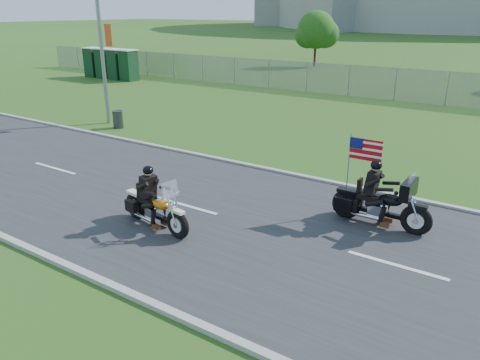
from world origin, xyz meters
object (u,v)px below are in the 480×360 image
Objects in this scene: porta_toilet_a at (129,66)px; porta_toilet_b at (116,65)px; porta_toilet_d at (93,63)px; trash_can at (118,120)px; streetlight at (101,2)px; motorcycle_lead at (155,209)px; porta_toilet_c at (105,64)px; motorcycle_follow at (380,205)px.

porta_toilet_b is at bearing 180.00° from porta_toilet_a.
porta_toilet_d is (-4.20, 0.00, 0.00)m from porta_toilet_a.
trash_can is (11.19, -11.46, -0.75)m from porta_toilet_a.
streetlight is 4.05× the size of motorcycle_lead.
porta_toilet_a is at bearing 0.00° from porta_toilet_d.
porta_toilet_c is 31.67m from motorcycle_follow.
porta_toilet_a is 1.40m from porta_toilet_b.
porta_toilet_b is at bearing 137.71° from trash_can.
porta_toilet_d is 0.93× the size of motorcycle_lead.
streetlight is 13.78m from motorcycle_lead.
porta_toilet_a is 2.85× the size of trash_can.
porta_toilet_b is at bearing 136.65° from streetlight.
porta_toilet_d is (-14.22, 10.78, -4.49)m from streetlight.
motorcycle_lead is 11.45m from trash_can.
streetlight is 4.35× the size of porta_toilet_b.
porta_toilet_b reaches higher than motorcycle_lead.
streetlight is 17.34m from porta_toilet_c.
motorcycle_follow is at bearing -15.12° from trash_can.
motorcycle_follow is at bearing -27.48° from porta_toilet_d.
porta_toilet_b is at bearing 148.38° from motorcycle_lead.
porta_toilet_c is at bearing 180.00° from porta_toilet_b.
porta_toilet_b and porta_toilet_c have the same top height.
porta_toilet_a is 0.93× the size of motorcycle_lead.
motorcycle_follow is at bearing -16.39° from streetlight.
porta_toilet_c is (-2.80, 0.00, 0.00)m from porta_toilet_a.
porta_toilet_b is 1.00× the size of porta_toilet_c.
trash_can is (13.99, -11.46, -0.75)m from porta_toilet_c.
streetlight is at bearing -37.17° from porta_toilet_d.
streetlight is at bearing -47.09° from porta_toilet_a.
motorcycle_lead is 3.06× the size of trash_can.
motorcycle_lead is at bearing -38.75° from porta_toilet_c.
streetlight is 4.35× the size of porta_toilet_c.
trash_can is (-9.04, 7.03, -0.12)m from motorcycle_lead.
motorcycle_follow is (26.39, -15.18, -0.55)m from porta_toilet_b.
porta_toilet_b is 0.93× the size of motorcycle_lead.
motorcycle_follow is 14.30m from trash_can.
porta_toilet_b reaches higher than motorcycle_follow.
porta_toilet_c is at bearing 0.00° from porta_toilet_d.
motorcycle_follow is (29.19, -15.18, -0.55)m from porta_toilet_d.
porta_toilet_d reaches higher than trash_can.
porta_toilet_c is 0.93× the size of motorcycle_lead.
streetlight is 12.38× the size of trash_can.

